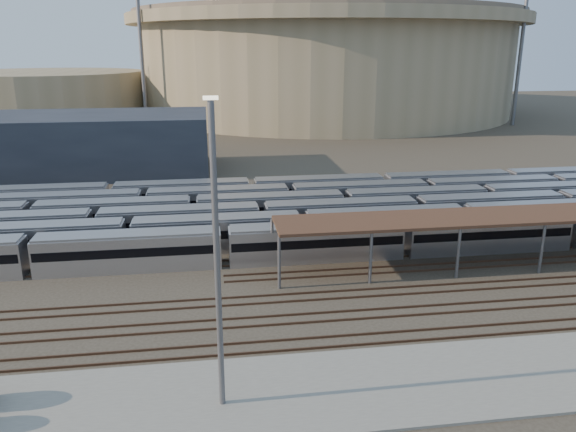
# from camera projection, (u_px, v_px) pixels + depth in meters

# --- Properties ---
(ground) EXTENTS (420.00, 420.00, 0.00)m
(ground) POSITION_uv_depth(u_px,v_px,m) (367.00, 289.00, 51.44)
(ground) COLOR #383026
(ground) RESTS_ON ground
(apron) EXTENTS (50.00, 9.00, 0.20)m
(apron) POSITION_uv_depth(u_px,v_px,m) (357.00, 387.00, 36.53)
(apron) COLOR gray
(apron) RESTS_ON ground
(subway_trains) EXTENTS (126.34, 23.90, 3.60)m
(subway_trains) POSITION_uv_depth(u_px,v_px,m) (306.00, 214.00, 68.08)
(subway_trains) COLOR silver
(subway_trains) RESTS_ON ground
(inspection_shed) EXTENTS (60.30, 6.00, 5.30)m
(inspection_shed) POSITION_uv_depth(u_px,v_px,m) (569.00, 214.00, 56.77)
(inspection_shed) COLOR slate
(inspection_shed) RESTS_ON ground
(empty_tracks) EXTENTS (170.00, 9.62, 0.18)m
(empty_tracks) POSITION_uv_depth(u_px,v_px,m) (384.00, 313.00, 46.68)
(empty_tracks) COLOR #4C3323
(empty_tracks) RESTS_ON ground
(stadium) EXTENTS (124.00, 124.00, 32.50)m
(stadium) POSITION_uv_depth(u_px,v_px,m) (325.00, 60.00, 182.51)
(stadium) COLOR gray
(stadium) RESTS_ON ground
(secondary_arena) EXTENTS (56.00, 56.00, 14.00)m
(secondary_arena) POSITION_uv_depth(u_px,v_px,m) (47.00, 96.00, 164.19)
(secondary_arena) COLOR gray
(secondary_arena) RESTS_ON ground
(service_building) EXTENTS (42.00, 20.00, 10.00)m
(service_building) POSITION_uv_depth(u_px,v_px,m) (85.00, 144.00, 97.23)
(service_building) COLOR #1E232D
(service_building) RESTS_ON ground
(floodlight_0) EXTENTS (4.00, 1.00, 38.40)m
(floodlight_0) POSITION_uv_depth(u_px,v_px,m) (141.00, 48.00, 145.37)
(floodlight_0) COLOR slate
(floodlight_0) RESTS_ON ground
(floodlight_2) EXTENTS (4.00, 1.00, 38.40)m
(floodlight_2) POSITION_uv_depth(u_px,v_px,m) (521.00, 48.00, 149.59)
(floodlight_2) COLOR slate
(floodlight_2) RESTS_ON ground
(floodlight_3) EXTENTS (4.00, 1.00, 38.40)m
(floodlight_3) POSITION_uv_depth(u_px,v_px,m) (215.00, 47.00, 195.42)
(floodlight_3) COLOR slate
(floodlight_3) RESTS_ON ground
(yard_light_pole) EXTENTS (0.81, 0.36, 18.70)m
(yard_light_pole) POSITION_uv_depth(u_px,v_px,m) (217.00, 261.00, 32.00)
(yard_light_pole) COLOR slate
(yard_light_pole) RESTS_ON apron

